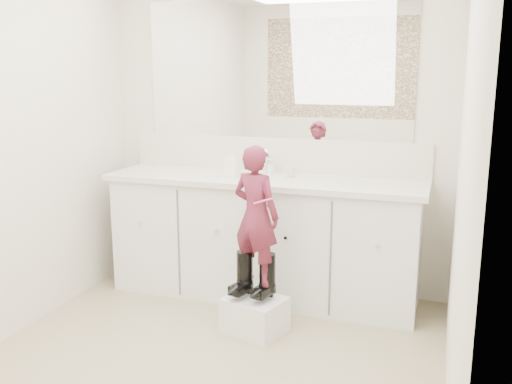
% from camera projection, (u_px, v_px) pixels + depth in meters
% --- Properties ---
extents(floor, '(3.00, 3.00, 0.00)m').
position_uv_depth(floor, '(194.00, 377.00, 3.11)').
color(floor, '#928460').
rests_on(floor, ground).
extents(wall_back, '(2.60, 0.00, 2.60)m').
position_uv_depth(wall_back, '(275.00, 130.00, 4.25)').
color(wall_back, beige).
rests_on(wall_back, floor).
extents(wall_right, '(0.00, 3.00, 3.00)m').
position_uv_depth(wall_right, '(463.00, 175.00, 2.45)').
color(wall_right, beige).
rests_on(wall_right, floor).
extents(vanity_cabinet, '(2.20, 0.55, 0.85)m').
position_uv_depth(vanity_cabinet, '(264.00, 240.00, 4.16)').
color(vanity_cabinet, silver).
rests_on(vanity_cabinet, floor).
extents(countertop, '(2.28, 0.58, 0.04)m').
position_uv_depth(countertop, '(263.00, 180.00, 4.05)').
color(countertop, beige).
rests_on(countertop, vanity_cabinet).
extents(backsplash, '(2.28, 0.03, 0.25)m').
position_uv_depth(backsplash, '(275.00, 155.00, 4.27)').
color(backsplash, beige).
rests_on(backsplash, countertop).
extents(mirror, '(2.00, 0.02, 1.00)m').
position_uv_depth(mirror, '(275.00, 70.00, 4.14)').
color(mirror, white).
rests_on(mirror, wall_back).
extents(faucet, '(0.08, 0.08, 0.10)m').
position_uv_depth(faucet, '(270.00, 167.00, 4.19)').
color(faucet, silver).
rests_on(faucet, countertop).
extents(cup, '(0.09, 0.09, 0.08)m').
position_uv_depth(cup, '(291.00, 171.00, 4.05)').
color(cup, beige).
rests_on(cup, countertop).
extents(soap_bottle, '(0.09, 0.10, 0.20)m').
position_uv_depth(soap_bottle, '(232.00, 163.00, 4.06)').
color(soap_bottle, white).
rests_on(soap_bottle, countertop).
extents(step_stool, '(0.42, 0.39, 0.23)m').
position_uv_depth(step_stool, '(255.00, 315.00, 3.62)').
color(step_stool, silver).
rests_on(step_stool, floor).
extents(boot_left, '(0.16, 0.22, 0.30)m').
position_uv_depth(boot_left, '(245.00, 274.00, 3.61)').
color(boot_left, black).
rests_on(boot_left, step_stool).
extents(boot_right, '(0.16, 0.22, 0.30)m').
position_uv_depth(boot_right, '(267.00, 276.00, 3.56)').
color(boot_right, black).
rests_on(boot_right, step_stool).
extents(toddler, '(0.37, 0.29, 0.87)m').
position_uv_depth(toddler, '(256.00, 215.00, 3.50)').
color(toddler, '#9E304E').
rests_on(toddler, step_stool).
extents(toothbrush, '(0.13, 0.05, 0.06)m').
position_uv_depth(toothbrush, '(263.00, 201.00, 3.38)').
color(toothbrush, '#E85AA0').
rests_on(toothbrush, toddler).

